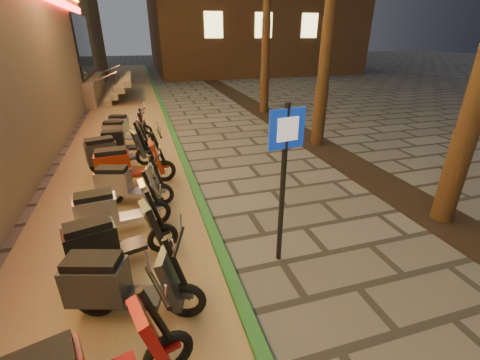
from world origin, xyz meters
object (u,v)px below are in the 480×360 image
object	(u,v)px
pedestrian_sign	(284,165)
scooter_5	(118,284)
scooter_9	(126,165)
scooter_11	(122,142)
scooter_7	(112,210)
scooter_10	(112,152)
scooter_8	(126,184)
scooter_12	(122,132)
scooter_13	(125,125)
scooter_6	(110,240)

from	to	relation	value
pedestrian_sign	scooter_5	xyz separation A→B (m)	(-2.40, -0.50, -1.12)
scooter_9	scooter_11	size ratio (longest dim) A/B	1.22
scooter_7	scooter_10	xyz separation A→B (m)	(-0.15, 3.17, 0.04)
scooter_8	scooter_9	bearing A→B (deg)	106.93
scooter_10	scooter_12	size ratio (longest dim) A/B	1.13
scooter_10	scooter_13	bearing A→B (deg)	70.36
scooter_8	scooter_6	bearing A→B (deg)	-77.79
scooter_6	scooter_12	world-z (taller)	scooter_6
scooter_6	scooter_10	size ratio (longest dim) A/B	0.95
scooter_12	scooter_8	bearing A→B (deg)	-76.81
scooter_12	scooter_5	bearing A→B (deg)	-78.06
scooter_9	scooter_10	size ratio (longest dim) A/B	1.03
scooter_7	scooter_9	world-z (taller)	scooter_9
scooter_13	scooter_8	bearing A→B (deg)	-71.10
scooter_7	scooter_9	size ratio (longest dim) A/B	0.90
scooter_10	scooter_9	bearing A→B (deg)	-87.34
scooter_8	scooter_11	bearing A→B (deg)	110.21
scooter_8	scooter_13	size ratio (longest dim) A/B	1.08
pedestrian_sign	scooter_13	world-z (taller)	pedestrian_sign
scooter_5	scooter_11	distance (m)	6.29
scooter_6	scooter_9	distance (m)	3.05
scooter_5	scooter_9	world-z (taller)	scooter_9
scooter_7	scooter_6	bearing A→B (deg)	-95.16
scooter_13	scooter_10	bearing A→B (deg)	-76.86
scooter_10	scooter_13	size ratio (longest dim) A/B	1.20
scooter_9	scooter_10	world-z (taller)	scooter_9
scooter_10	scooter_12	world-z (taller)	scooter_10
scooter_5	scooter_13	bearing A→B (deg)	107.95
scooter_7	scooter_12	size ratio (longest dim) A/B	1.06
scooter_6	scooter_13	world-z (taller)	scooter_6
scooter_6	scooter_8	bearing A→B (deg)	70.50
scooter_9	scooter_5	bearing A→B (deg)	-93.45
scooter_5	scooter_9	xyz separation A→B (m)	(0.02, 4.09, 0.03)
scooter_7	scooter_9	xyz separation A→B (m)	(0.21, 2.04, 0.06)
scooter_10	scooter_11	size ratio (longest dim) A/B	1.18
scooter_8	scooter_10	distance (m)	2.07
scooter_5	scooter_6	size ratio (longest dim) A/B	1.01
scooter_5	scooter_8	world-z (taller)	scooter_5
pedestrian_sign	scooter_10	size ratio (longest dim) A/B	1.44
scooter_6	scooter_13	distance (m)	7.32
pedestrian_sign	scooter_7	distance (m)	3.22
scooter_11	scooter_9	bearing A→B (deg)	-83.25
scooter_8	scooter_13	distance (m)	5.19
pedestrian_sign	scooter_12	distance (m)	7.42
scooter_5	scooter_11	bearing A→B (deg)	108.79
scooter_5	scooter_9	size ratio (longest dim) A/B	0.94
scooter_5	scooter_13	world-z (taller)	scooter_5
scooter_6	scooter_7	distance (m)	1.00
scooter_5	pedestrian_sign	bearing A→B (deg)	29.14
pedestrian_sign	scooter_9	world-z (taller)	pedestrian_sign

